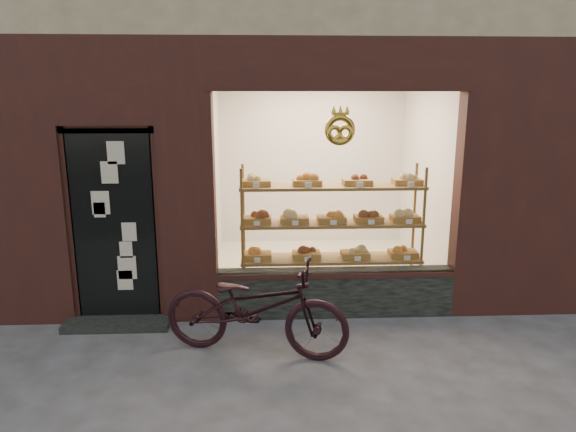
{
  "coord_description": "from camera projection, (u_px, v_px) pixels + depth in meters",
  "views": [
    {
      "loc": [
        -0.35,
        -3.45,
        2.5
      ],
      "look_at": [
        -0.1,
        2.0,
        1.22
      ],
      "focal_mm": 32.0,
      "sensor_mm": 36.0,
      "label": 1
    }
  ],
  "objects": [
    {
      "name": "display_shelf",
      "position": [
        331.0,
        234.0,
        6.24
      ],
      "size": [
        2.2,
        0.45,
        1.7
      ],
      "color": "brown",
      "rests_on": "ground"
    },
    {
      "name": "bicycle",
      "position": [
        255.0,
        307.0,
        5.01
      ],
      "size": [
        1.95,
        1.09,
        0.97
      ],
      "primitive_type": "imported",
      "rotation": [
        0.0,
        0.0,
        1.31
      ],
      "color": "black",
      "rests_on": "ground"
    },
    {
      "name": "ground",
      "position": [
        313.0,
        430.0,
        3.94
      ],
      "size": [
        90.0,
        90.0,
        0.0
      ],
      "primitive_type": "plane",
      "color": "#414141"
    }
  ]
}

